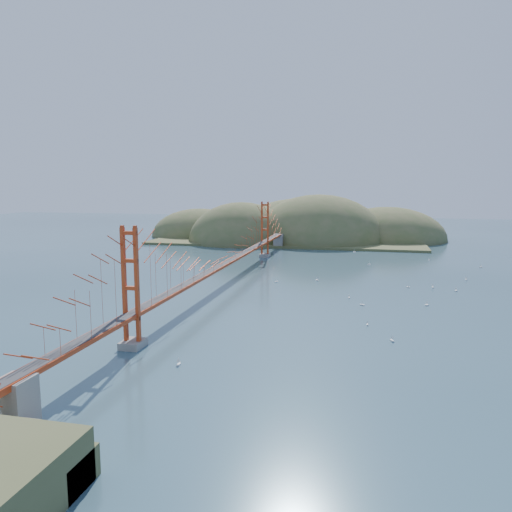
% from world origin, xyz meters
% --- Properties ---
extents(ground, '(320.00, 320.00, 0.00)m').
position_xyz_m(ground, '(0.00, 0.00, 0.00)').
color(ground, '#284351').
rests_on(ground, ground).
extents(bridge, '(2.20, 94.40, 12.00)m').
position_xyz_m(bridge, '(0.00, 0.18, 7.01)').
color(bridge, gray).
rests_on(bridge, ground).
extents(fort, '(3.70, 2.30, 1.75)m').
position_xyz_m(fort, '(0.40, -47.80, 0.67)').
color(fort, '#612A1B').
rests_on(fort, ground).
extents(far_headlands, '(84.00, 58.00, 25.00)m').
position_xyz_m(far_headlands, '(2.21, 68.52, 0.00)').
color(far_headlands, brown).
rests_on(far_headlands, ground).
extents(sailboat_1, '(0.60, 0.60, 0.65)m').
position_xyz_m(sailboat_1, '(27.47, 4.70, 0.15)').
color(sailboat_1, white).
rests_on(sailboat_1, ground).
extents(sailboat_9, '(0.48, 0.58, 0.67)m').
position_xyz_m(sailboat_9, '(36.99, 12.86, 0.15)').
color(sailboat_9, white).
rests_on(sailboat_9, ground).
extents(sailboat_8, '(0.70, 0.70, 0.74)m').
position_xyz_m(sailboat_8, '(41.80, 26.19, 0.16)').
color(sailboat_8, white).
rests_on(sailboat_8, ground).
extents(sailboat_12, '(0.64, 0.58, 0.72)m').
position_xyz_m(sailboat_12, '(18.17, 42.00, 0.16)').
color(sailboat_12, white).
rests_on(sailboat_12, ground).
extents(sailboat_15, '(0.51, 0.58, 0.66)m').
position_xyz_m(sailboat_15, '(33.37, 32.79, 0.15)').
color(sailboat_15, white).
rests_on(sailboat_15, ground).
extents(sailboat_14, '(0.43, 0.50, 0.58)m').
position_xyz_m(sailboat_14, '(19.14, -4.38, 0.14)').
color(sailboat_14, white).
rests_on(sailboat_14, ground).
extents(sailboat_10, '(0.50, 0.61, 0.72)m').
position_xyz_m(sailboat_10, '(6.00, -33.35, 0.16)').
color(sailboat_10, white).
rests_on(sailboat_10, ground).
extents(sailboat_16, '(0.70, 0.70, 0.73)m').
position_xyz_m(sailboat_16, '(13.56, 6.85, 0.16)').
color(sailboat_16, white).
rests_on(sailboat_16, ground).
extents(sailboat_2, '(0.62, 0.60, 0.70)m').
position_xyz_m(sailboat_2, '(20.98, -8.10, 0.15)').
color(sailboat_2, white).
rests_on(sailboat_2, ground).
extents(sailboat_4, '(0.62, 0.62, 0.66)m').
position_xyz_m(sailboat_4, '(34.05, 3.57, 0.15)').
color(sailboat_4, white).
rests_on(sailboat_4, ground).
extents(sailboat_5, '(0.50, 0.62, 0.72)m').
position_xyz_m(sailboat_5, '(31.03, 5.32, 0.16)').
color(sailboat_5, white).
rests_on(sailboat_5, ground).
extents(sailboat_0, '(0.43, 0.49, 0.56)m').
position_xyz_m(sailboat_0, '(21.73, -17.18, 0.13)').
color(sailboat_0, white).
rests_on(sailboat_0, ground).
extents(sailboat_7, '(0.58, 0.49, 0.67)m').
position_xyz_m(sailboat_7, '(21.63, 24.89, 0.15)').
color(sailboat_7, white).
rests_on(sailboat_7, ground).
extents(sailboat_3, '(0.59, 0.58, 0.66)m').
position_xyz_m(sailboat_3, '(7.42, 4.32, 0.15)').
color(sailboat_3, white).
rests_on(sailboat_3, ground).
extents(sailboat_6, '(0.65, 0.65, 0.72)m').
position_xyz_m(sailboat_6, '(24.19, -22.39, 0.16)').
color(sailboat_6, white).
rests_on(sailboat_6, ground).
extents(sailboat_13, '(0.70, 0.70, 0.74)m').
position_xyz_m(sailboat_13, '(29.04, -6.35, 0.16)').
color(sailboat_13, white).
rests_on(sailboat_13, ground).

